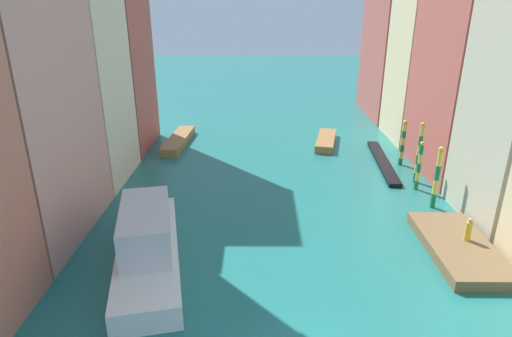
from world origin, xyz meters
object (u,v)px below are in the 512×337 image
Objects in this scene: mooring_pole_2 at (419,152)px; waterfront_dock at (458,247)px; person_on_dock at (468,230)px; motorboat_1 at (179,140)px; gondola_black at (383,162)px; mooring_pole_3 at (403,142)px; vaporetto_white at (147,243)px; mooring_pole_0 at (437,177)px; motorboat_0 at (326,141)px; mooring_pole_1 at (419,165)px.

waterfront_dock is at bearing -95.36° from mooring_pole_2.
mooring_pole_2 is (0.44, 9.88, 1.19)m from person_on_dock.
motorboat_1 is (-19.82, 19.32, -0.90)m from person_on_dock.
gondola_black is 1.32× the size of motorboat_1.
mooring_pole_3 is 23.74m from vaporetto_white.
mooring_pole_0 reaches higher than motorboat_0.
mooring_pole_1 is 12.21m from motorboat_0.
vaporetto_white reaches higher than waterfront_dock.
mooring_pole_1 is 22.69m from motorboat_1.
mooring_pole_1 is at bearing 29.27° from vaporetto_white.
mooring_pole_0 is at bearing 21.19° from vaporetto_white.
mooring_pole_3 reaches higher than mooring_pole_1.
mooring_pole_0 is at bearing -91.96° from mooring_pole_3.
person_on_dock is at bearing -92.58° from mooring_pole_2.
person_on_dock is 0.21× the size of motorboat_0.
motorboat_0 is at bearing 134.67° from mooring_pole_3.
waterfront_dock is 1.85× the size of mooring_pole_3.
gondola_black is (-1.17, 8.52, -2.09)m from mooring_pole_0.
waterfront_dock is at bearing -152.89° from person_on_dock.
mooring_pole_2 reaches higher than waterfront_dock.
mooring_pole_2 is 4.89m from gondola_black.
mooring_pole_3 reaches higher than person_on_dock.
waterfront_dock is 14.08m from mooring_pole_3.
mooring_pole_0 reaches higher than person_on_dock.
mooring_pole_2 is 0.46× the size of gondola_black.
mooring_pole_0 is 15.06m from motorboat_0.
mooring_pole_3 is (0.28, 8.26, -0.21)m from mooring_pole_0.
gondola_black is 19.56m from motorboat_1.
motorboat_1 reaches higher than motorboat_0.
motorboat_0 is (-4.18, 5.44, 0.19)m from gondola_black.
motorboat_0 reaches higher than gondola_black.
mooring_pole_3 is 0.49× the size of motorboat_1.
mooring_pole_2 is 0.60× the size of motorboat_1.
motorboat_1 is (-20.26, 5.64, -1.67)m from mooring_pole_3.
mooring_pole_2 reaches higher than gondola_black.
vaporetto_white is at bearing -147.95° from mooring_pole_2.
gondola_black is 1.64× the size of motorboat_0.
vaporetto_white reaches higher than person_on_dock.
vaporetto_white is (-18.22, -11.41, -1.18)m from mooring_pole_2.
mooring_pole_2 is 21.53m from vaporetto_white.
vaporetto_white is (-17.27, -1.27, 0.97)m from waterfront_dock.
mooring_pole_0 is at bearing 88.38° from person_on_dock.
mooring_pole_1 reaches higher than motorboat_1.
motorboat_1 is at bearing 95.60° from vaporetto_white.
vaporetto_white is 1.43× the size of motorboat_1.
person_on_dock is 14.02m from gondola_black.
motorboat_0 is (-5.64, 9.50, -2.11)m from mooring_pole_2.
vaporetto_white is at bearing -137.30° from gondola_black.
mooring_pole_0 is 0.68× the size of motorboat_0.
mooring_pole_3 reaches higher than motorboat_1.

